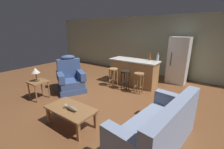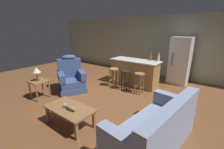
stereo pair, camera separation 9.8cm
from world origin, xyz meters
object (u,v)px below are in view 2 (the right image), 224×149
(end_table, at_px, (39,84))
(bar_stool_right, at_px, (139,79))
(couch, at_px, (156,130))
(bar_stool_left, at_px, (114,74))
(bar_stool_middle, at_px, (126,77))
(bottle_short_amber, at_px, (159,58))
(kitchen_island, at_px, (134,72))
(recliner_near_lamp, at_px, (71,78))
(refrigerator, at_px, (180,61))
(fish_figurine, at_px, (70,108))
(table_lamp, at_px, (36,71))
(bottle_tall_green, at_px, (151,57))
(coffee_table, at_px, (70,110))

(end_table, relative_size, bar_stool_right, 0.82)
(couch, xyz_separation_m, bar_stool_left, (-2.35, 1.95, 0.13))
(bar_stool_middle, distance_m, bottle_short_amber, 1.32)
(end_table, distance_m, kitchen_island, 3.27)
(kitchen_island, height_order, bottle_short_amber, bottle_short_amber)
(recliner_near_lamp, height_order, end_table, recliner_near_lamp)
(bar_stool_right, height_order, refrigerator, refrigerator)
(recliner_near_lamp, xyz_separation_m, bar_stool_middle, (1.47, 1.16, 0.05))
(fish_figurine, bearing_deg, bar_stool_left, 105.45)
(kitchen_island, height_order, bar_stool_middle, kitchen_island)
(table_lamp, xyz_separation_m, refrigerator, (3.01, 3.99, 0.01))
(fish_figurine, distance_m, bar_stool_middle, 2.51)
(bar_stool_left, relative_size, refrigerator, 0.39)
(end_table, xyz_separation_m, kitchen_island, (1.73, 2.77, 0.02))
(table_lamp, distance_m, bottle_tall_green, 3.77)
(couch, bearing_deg, fish_figurine, 25.13)
(bar_stool_middle, bearing_deg, end_table, -129.14)
(couch, height_order, table_lamp, table_lamp)
(table_lamp, bearing_deg, bar_stool_middle, 50.94)
(refrigerator, bearing_deg, bottle_short_amber, -117.52)
(coffee_table, distance_m, bar_stool_right, 2.49)
(bar_stool_left, bearing_deg, bottle_tall_green, 41.40)
(coffee_table, xyz_separation_m, bottle_short_amber, (0.66, 3.34, 0.70))
(table_lamp, relative_size, bar_stool_right, 0.60)
(table_lamp, relative_size, bar_stool_left, 0.60)
(end_table, height_order, bar_stool_left, bar_stool_left)
(recliner_near_lamp, distance_m, bar_stool_right, 2.29)
(end_table, xyz_separation_m, table_lamp, (-0.01, -0.02, 0.41))
(recliner_near_lamp, relative_size, refrigerator, 0.68)
(bottle_short_amber, bearing_deg, kitchen_island, -161.67)
(table_lamp, xyz_separation_m, kitchen_island, (1.74, 2.79, -0.39))
(bar_stool_left, bearing_deg, bar_stool_middle, 0.00)
(bar_stool_middle, relative_size, bottle_short_amber, 2.24)
(coffee_table, height_order, kitchen_island, kitchen_island)
(fish_figurine, distance_m, end_table, 1.96)
(couch, distance_m, bottle_tall_green, 3.22)
(coffee_table, height_order, couch, couch)
(kitchen_island, relative_size, bottle_tall_green, 6.03)
(refrigerator, bearing_deg, bottle_tall_green, -129.09)
(fish_figurine, height_order, bottle_short_amber, bottle_short_amber)
(fish_figurine, xyz_separation_m, couch, (1.66, 0.55, -0.12))
(couch, bearing_deg, bar_stool_left, -32.87)
(fish_figurine, xyz_separation_m, table_lamp, (-1.93, 0.34, 0.41))
(bar_stool_middle, distance_m, refrigerator, 2.26)
(bar_stool_right, xyz_separation_m, bottle_tall_green, (-0.03, 0.87, 0.59))
(end_table, bearing_deg, bar_stool_middle, 50.86)
(table_lamp, bearing_deg, recliner_near_lamp, 74.05)
(coffee_table, height_order, recliner_near_lamp, recliner_near_lamp)
(bar_stool_middle, relative_size, bar_stool_right, 1.00)
(couch, relative_size, end_table, 3.55)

